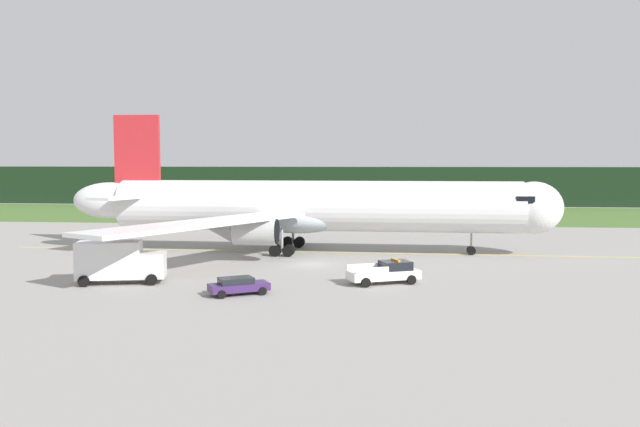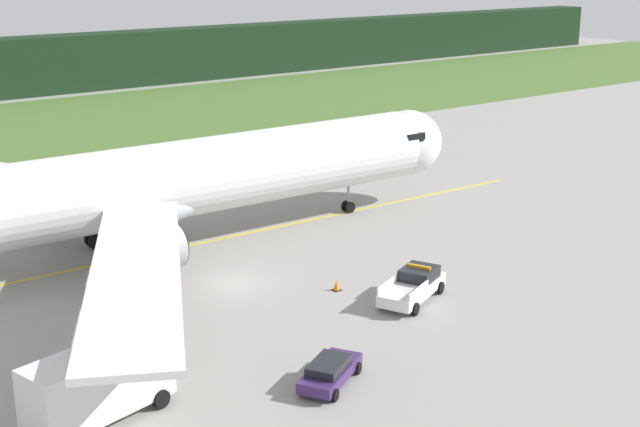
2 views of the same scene
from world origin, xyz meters
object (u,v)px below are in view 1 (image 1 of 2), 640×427
Objects in this scene: catering_truck at (118,261)px; staff_car at (238,285)px; airliner at (311,207)px; ops_pickup_truck at (386,272)px; apron_cone at (354,271)px.

catering_truck is 1.55× the size of staff_car.
catering_truck is at bearing 161.88° from staff_car.
airliner is 11.40× the size of staff_car.
catering_truck is 11.13m from staff_car.
catering_truck is at bearing -124.14° from airliner.
ops_pickup_truck is 12.16m from staff_car.
staff_car is 7.10× the size of apron_cone.
catering_truck is at bearing -174.30° from ops_pickup_truck.
catering_truck is 19.65m from apron_cone.
catering_truck reaches higher than ops_pickup_truck.
ops_pickup_truck is (8.09, -17.41, -3.94)m from airliner.
apron_cone is (18.60, 6.17, -1.48)m from catering_truck.
airliner reaches higher than ops_pickup_truck.
catering_truck is 11.03× the size of apron_cone.
staff_car is at bearing -130.01° from apron_cone.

